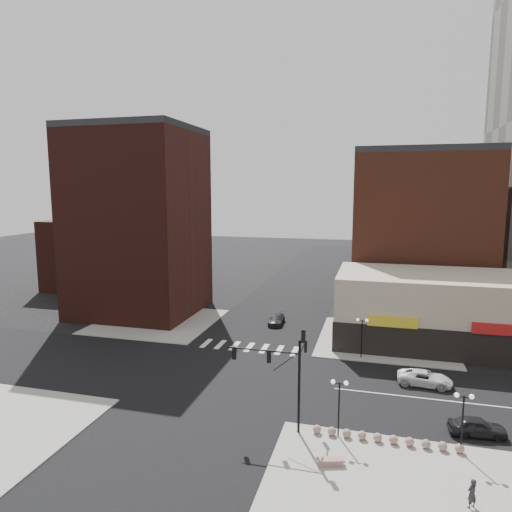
% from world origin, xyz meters
% --- Properties ---
extents(ground, '(240.00, 240.00, 0.00)m').
position_xyz_m(ground, '(0.00, 0.00, 0.00)').
color(ground, black).
rests_on(ground, ground).
extents(road_ew, '(200.00, 14.00, 0.02)m').
position_xyz_m(road_ew, '(0.00, 0.00, 0.01)').
color(road_ew, black).
rests_on(road_ew, ground).
extents(road_ns, '(14.00, 200.00, 0.02)m').
position_xyz_m(road_ns, '(0.00, 0.00, 0.01)').
color(road_ns, black).
rests_on(road_ns, ground).
extents(sidewalk_nw, '(15.00, 15.00, 0.12)m').
position_xyz_m(sidewalk_nw, '(-14.50, 14.50, 0.06)').
color(sidewalk_nw, gray).
rests_on(sidewalk_nw, ground).
extents(sidewalk_ne, '(15.00, 15.00, 0.12)m').
position_xyz_m(sidewalk_ne, '(14.50, 14.50, 0.06)').
color(sidewalk_ne, gray).
rests_on(sidewalk_ne, ground).
extents(sidewalk_se, '(18.00, 14.00, 0.12)m').
position_xyz_m(sidewalk_se, '(16.00, -14.00, 0.06)').
color(sidewalk_se, gray).
rests_on(sidewalk_se, ground).
extents(building_nw, '(16.00, 15.00, 25.00)m').
position_xyz_m(building_nw, '(-19.00, 18.50, 12.50)').
color(building_nw, '#3D1813').
rests_on(building_nw, ground).
extents(building_nw_low, '(20.00, 18.00, 12.00)m').
position_xyz_m(building_nw_low, '(-32.00, 34.00, 6.00)').
color(building_nw_low, '#3D1813').
rests_on(building_nw_low, ground).
extents(building_ne_midrise, '(18.00, 15.00, 22.00)m').
position_xyz_m(building_ne_midrise, '(19.00, 29.50, 11.00)').
color(building_ne_midrise, brown).
rests_on(building_ne_midrise, ground).
extents(building_ne_row, '(24.20, 12.20, 8.00)m').
position_xyz_m(building_ne_row, '(21.00, 15.00, 3.30)').
color(building_ne_row, '#BFB098').
rests_on(building_ne_row, ground).
extents(traffic_signal, '(5.59, 3.09, 7.77)m').
position_xyz_m(traffic_signal, '(7.24, -7.83, 4.96)').
color(traffic_signal, black).
rests_on(traffic_signal, ground).
extents(street_lamp_se_a, '(1.22, 0.32, 4.16)m').
position_xyz_m(street_lamp_se_a, '(11.00, -8.00, 3.29)').
color(street_lamp_se_a, black).
rests_on(street_lamp_se_a, sidewalk_se).
extents(street_lamp_se_b, '(1.22, 0.32, 4.16)m').
position_xyz_m(street_lamp_se_b, '(19.00, -8.00, 3.29)').
color(street_lamp_se_b, black).
rests_on(street_lamp_se_b, sidewalk_se).
extents(street_lamp_ne, '(1.22, 0.32, 4.16)m').
position_xyz_m(street_lamp_ne, '(12.00, 8.00, 3.29)').
color(street_lamp_ne, black).
rests_on(street_lamp_ne, sidewalk_ne).
extents(bollard_row, '(10.05, 0.60, 0.60)m').
position_xyz_m(bollard_row, '(14.22, -8.00, 0.42)').
color(bollard_row, '#886B5D').
rests_on(bollard_row, sidewalk_se).
extents(white_suv, '(4.88, 2.52, 1.31)m').
position_xyz_m(white_suv, '(17.74, 2.81, 0.66)').
color(white_suv, silver).
rests_on(white_suv, ground).
extents(dark_sedan_east, '(4.04, 1.93, 1.33)m').
position_xyz_m(dark_sedan_east, '(20.54, -5.14, 0.67)').
color(dark_sedan_east, black).
rests_on(dark_sedan_east, ground).
extents(dark_sedan_north, '(1.97, 4.40, 1.25)m').
position_xyz_m(dark_sedan_north, '(0.95, 17.55, 0.63)').
color(dark_sedan_north, black).
rests_on(dark_sedan_north, ground).
extents(pedestrian, '(0.74, 0.70, 1.70)m').
position_xyz_m(pedestrian, '(18.67, -13.50, 0.97)').
color(pedestrian, '#28252A').
rests_on(pedestrian, sidewalk_se).
extents(stone_bench, '(1.84, 1.04, 0.41)m').
position_xyz_m(stone_bench, '(10.82, -11.56, 0.34)').
color(stone_bench, '#9C736B').
rests_on(stone_bench, sidewalk_se).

